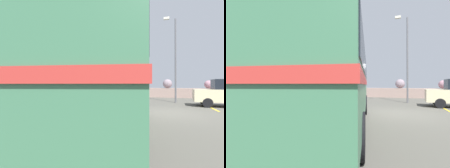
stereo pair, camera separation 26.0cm
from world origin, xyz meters
TOP-DOWN VIEW (x-y plane):
  - ground at (0.00, 0.00)m, footprint 32.00×26.00m
  - breakwater at (0.22, 11.81)m, footprint 31.36×2.27m
  - vintage_coach at (-2.16, -3.47)m, footprint 3.84×8.87m
  - second_coach at (-6.07, -3.52)m, footprint 2.56×8.62m
  - lamp_post at (0.76, 5.48)m, footprint 1.02×0.72m

SIDE VIEW (x-z plane):
  - ground at x=0.00m, z-range 0.00..0.02m
  - breakwater at x=0.22m, z-range -0.51..1.94m
  - vintage_coach at x=-2.16m, z-range 0.20..3.90m
  - second_coach at x=-6.07m, z-range 0.20..3.90m
  - lamp_post at x=0.76m, z-range 0.41..7.46m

